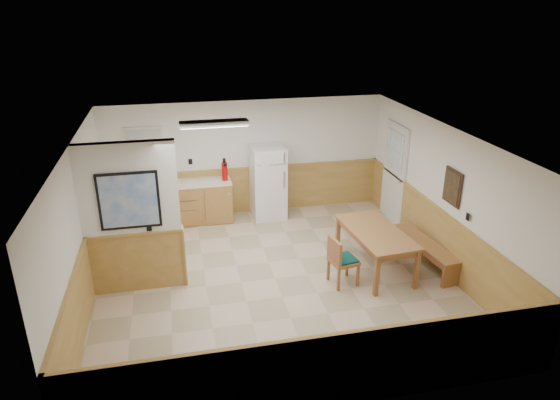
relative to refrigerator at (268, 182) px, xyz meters
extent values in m
plane|color=#C9AD91|center=(-0.40, -2.63, -0.79)|extent=(6.00, 6.00, 0.00)
cube|color=silver|center=(-0.40, -2.63, 1.71)|extent=(6.00, 6.00, 0.02)
cube|color=white|center=(-0.40, 0.37, 0.46)|extent=(6.00, 0.02, 2.50)
cube|color=white|center=(2.60, -2.63, 0.46)|extent=(0.02, 6.00, 2.50)
cube|color=white|center=(-3.40, -2.63, 0.46)|extent=(0.02, 6.00, 2.50)
cube|color=tan|center=(-0.40, 0.35, -0.29)|extent=(6.00, 0.04, 1.00)
cube|color=tan|center=(2.58, -2.63, -0.29)|extent=(0.04, 6.00, 1.00)
cube|color=tan|center=(-3.38, -2.63, -0.29)|extent=(0.04, 6.00, 1.00)
cube|color=white|center=(-2.65, -2.43, 0.96)|extent=(1.50, 0.15, 1.50)
cube|color=tan|center=(-2.65, -2.43, -0.29)|extent=(1.50, 0.17, 1.00)
cube|color=black|center=(-2.65, -2.52, 0.81)|extent=(0.92, 0.03, 0.92)
cube|color=silver|center=(-2.65, -2.54, 0.81)|extent=(0.84, 0.01, 0.84)
cube|color=#AA7C3C|center=(-1.50, 0.05, -0.36)|extent=(1.40, 0.60, 0.86)
cube|color=#AA7C3C|center=(-2.97, 0.05, -0.36)|extent=(0.06, 0.60, 0.86)
cube|color=#AA7C3C|center=(-2.23, 0.05, -0.36)|extent=(0.06, 0.60, 0.86)
cube|color=beige|center=(-1.90, 0.05, 0.09)|extent=(2.20, 0.60, 0.04)
cube|color=beige|center=(-1.90, 0.35, 0.16)|extent=(2.20, 0.02, 0.10)
cube|color=silver|center=(2.57, -0.73, 0.23)|extent=(0.05, 1.02, 2.15)
cube|color=silver|center=(2.56, -0.73, 0.23)|extent=(0.04, 0.90, 2.05)
cube|color=silver|center=(2.54, -0.73, 0.76)|extent=(0.02, 0.76, 0.80)
cube|color=silver|center=(-2.50, 0.35, 0.76)|extent=(0.80, 0.03, 1.00)
cube|color=silver|center=(-2.50, 0.34, 0.76)|extent=(0.70, 0.01, 0.90)
cube|color=#332214|center=(2.57, -2.93, 0.76)|extent=(0.03, 0.50, 0.60)
cube|color=black|center=(2.55, -2.93, 0.76)|extent=(0.01, 0.42, 0.52)
cube|color=silver|center=(-1.20, -1.33, 1.66)|extent=(1.20, 0.30, 0.08)
cube|color=white|center=(-1.20, -1.33, 1.61)|extent=(1.15, 0.25, 0.01)
cube|color=white|center=(0.00, 0.00, 0.00)|extent=(0.72, 0.72, 1.58)
cube|color=silver|center=(0.28, -0.36, 0.65)|extent=(0.03, 0.02, 0.20)
cube|color=silver|center=(0.28, -0.36, 0.16)|extent=(0.03, 0.02, 0.37)
cube|color=#A3753B|center=(1.38, -2.68, -0.07)|extent=(0.98, 1.75, 0.05)
cube|color=#A3753B|center=(1.38, -2.68, -0.14)|extent=(0.87, 1.64, 0.10)
cube|color=#A3753B|center=(1.08, -3.50, -0.44)|extent=(0.08, 0.08, 0.70)
cube|color=#A3753B|center=(0.95, -1.93, -0.44)|extent=(0.08, 0.08, 0.70)
cube|color=#A3753B|center=(1.80, -3.44, -0.44)|extent=(0.08, 0.08, 0.70)
cube|color=#A3753B|center=(1.68, -1.87, -0.44)|extent=(0.08, 0.08, 0.70)
cube|color=#A3753B|center=(2.32, -2.72, -0.37)|extent=(0.56, 1.69, 0.05)
cube|color=#A3753B|center=(2.32, -3.50, -0.59)|extent=(0.35, 0.10, 0.40)
cube|color=#A3753B|center=(2.32, -1.94, -0.59)|extent=(0.35, 0.10, 0.40)
cube|color=#A3753B|center=(0.69, -3.01, -0.37)|extent=(0.49, 0.49, 0.06)
cube|color=#0D423E|center=(0.69, -3.01, -0.33)|extent=(0.44, 0.44, 0.03)
cube|color=#A3753B|center=(0.51, -3.05, -0.14)|extent=(0.12, 0.42, 0.40)
cube|color=#0D423E|center=(0.33, -3.08, -0.14)|extent=(0.08, 0.36, 0.34)
cube|color=#A3753B|center=(0.54, -3.22, -0.60)|extent=(0.05, 0.05, 0.39)
cube|color=#A3753B|center=(0.48, -2.87, -0.60)|extent=(0.05, 0.05, 0.39)
cube|color=#A3753B|center=(0.90, -3.16, -0.60)|extent=(0.05, 0.05, 0.39)
cube|color=#A3753B|center=(0.84, -2.80, -0.60)|extent=(0.05, 0.05, 0.39)
cylinder|color=#B2090A|center=(-0.92, 0.01, 0.30)|extent=(0.14, 0.14, 0.39)
cylinder|color=black|center=(-0.92, 0.01, 0.55)|extent=(0.07, 0.07, 0.09)
cylinder|color=green|center=(-2.68, 0.09, 0.23)|extent=(0.09, 0.09, 0.24)
camera|label=1|loc=(-1.90, -9.90, 3.69)|focal=32.00mm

